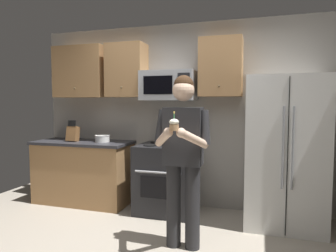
{
  "coord_description": "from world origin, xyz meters",
  "views": [
    {
      "loc": [
        1.06,
        -2.52,
        1.48
      ],
      "look_at": [
        0.16,
        0.43,
        1.25
      ],
      "focal_mm": 32.45,
      "sensor_mm": 36.0,
      "label": 1
    }
  ],
  "objects": [
    {
      "name": "bowl_large_white",
      "position": [
        -1.13,
        1.38,
        0.97
      ],
      "size": [
        0.22,
        0.22,
        0.1
      ],
      "color": "white",
      "rests_on": "counter_left"
    },
    {
      "name": "wall_back",
      "position": [
        0.0,
        1.75,
        1.3
      ],
      "size": [
        4.4,
        0.1,
        2.6
      ],
      "primitive_type": "cube",
      "color": "gray",
      "rests_on": "ground"
    },
    {
      "name": "counter_left",
      "position": [
        -1.45,
        1.38,
        0.46
      ],
      "size": [
        1.44,
        0.66,
        0.92
      ],
      "color": "#9E7247",
      "rests_on": "ground"
    },
    {
      "name": "microwave",
      "position": [
        -0.15,
        1.48,
        1.72
      ],
      "size": [
        0.74,
        0.41,
        0.4
      ],
      "color": "#9EA0A5"
    },
    {
      "name": "cabinet_row_upper",
      "position": [
        -0.72,
        1.53,
        1.95
      ],
      "size": [
        2.78,
        0.36,
        0.76
      ],
      "color": "#9E7247"
    },
    {
      "name": "oven_range",
      "position": [
        -0.15,
        1.36,
        0.46
      ],
      "size": [
        0.76,
        0.7,
        0.93
      ],
      "color": "black",
      "rests_on": "ground"
    },
    {
      "name": "knife_block",
      "position": [
        -1.59,
        1.33,
        1.04
      ],
      "size": [
        0.16,
        0.15,
        0.32
      ],
      "color": "brown",
      "rests_on": "counter_left"
    },
    {
      "name": "refrigerator",
      "position": [
        1.35,
        1.32,
        0.9
      ],
      "size": [
        0.9,
        0.75,
        1.8
      ],
      "color": "white",
      "rests_on": "ground"
    },
    {
      "name": "cupcake",
      "position": [
        0.32,
        0.09,
        1.29
      ],
      "size": [
        0.09,
        0.09,
        0.17
      ],
      "color": "#A87F56"
    },
    {
      "name": "person",
      "position": [
        0.32,
        0.42,
        1.0
      ],
      "size": [
        0.6,
        0.48,
        1.76
      ],
      "color": "#262628",
      "rests_on": "ground"
    }
  ]
}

